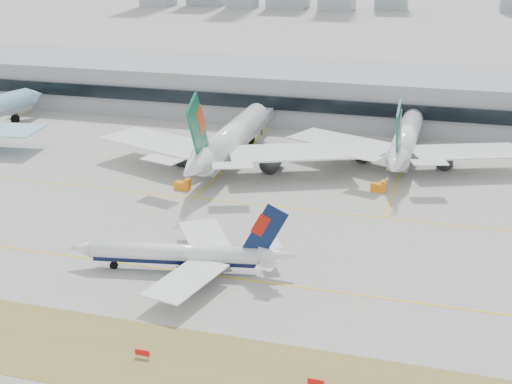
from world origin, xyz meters
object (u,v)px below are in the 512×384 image
(widebody_eva, at_px, (230,141))
(terminal, at_px, (351,94))
(taxiing_airliner, at_px, (183,255))
(widebody_cathay, at_px, (405,141))

(widebody_eva, height_order, terminal, widebody_eva)
(taxiing_airliner, xyz_separation_m, widebody_cathay, (31.14, 75.30, 2.49))
(taxiing_airliner, bearing_deg, terminal, -104.92)
(widebody_eva, xyz_separation_m, widebody_cathay, (42.60, 14.77, -0.69))
(taxiing_airliner, relative_size, widebody_cathay, 0.66)
(taxiing_airliner, height_order, terminal, terminal)
(terminal, bearing_deg, widebody_cathay, -64.48)
(taxiing_airliner, distance_m, widebody_eva, 61.68)
(widebody_eva, relative_size, terminal, 0.24)
(taxiing_airliner, relative_size, widebody_eva, 0.59)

